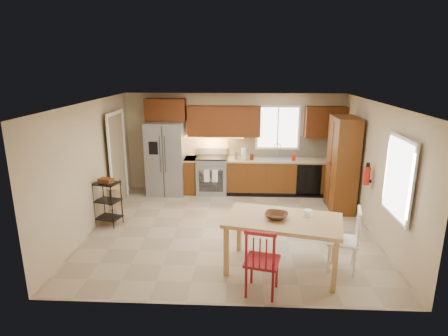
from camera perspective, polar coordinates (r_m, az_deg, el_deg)
floor at (r=7.61m, az=1.05°, el=-9.20°), size 5.50×5.50×0.00m
ceiling at (r=6.95m, az=1.15°, el=9.89°), size 5.50×5.00×0.02m
wall_back at (r=9.61m, az=1.54°, el=3.89°), size 5.50×0.02×2.50m
wall_front at (r=4.82m, az=0.20°, el=-8.06°), size 5.50×0.02×2.50m
wall_left at (r=7.76m, az=-19.66°, el=0.17°), size 0.02×5.00×2.50m
wall_right at (r=7.62m, az=22.25°, el=-0.35°), size 0.02×5.00×2.50m
refrigerator at (r=9.51m, az=-8.82°, el=1.49°), size 0.92×0.75×1.82m
range_stove at (r=9.52m, az=-1.85°, el=-1.12°), size 0.76×0.63×0.92m
base_cabinet_narrow at (r=9.60m, az=-5.11°, el=-1.10°), size 0.30×0.60×0.90m
base_cabinet_run at (r=9.57m, az=9.21°, el=-1.29°), size 2.92×0.60×0.90m
dishwasher at (r=9.38m, az=12.80°, el=-1.83°), size 0.60×0.02×0.78m
backsplash at (r=9.67m, az=9.21°, el=3.31°), size 2.92×0.03×0.55m
upper_over_fridge at (r=9.49m, az=-8.88°, el=8.77°), size 1.00×0.35×0.55m
upper_left_block at (r=9.35m, az=-0.00°, el=7.15°), size 1.80×0.35×0.75m
upper_right_block at (r=9.56m, az=15.25°, el=6.79°), size 1.00×0.35×0.75m
window_back at (r=9.56m, az=8.20°, el=6.11°), size 1.12×0.04×1.12m
sink at (r=9.44m, az=8.17°, el=1.11°), size 0.62×0.46×0.16m
undercab_glow at (r=9.41m, az=-1.84°, el=4.75°), size 1.60×0.30×0.01m
soap_bottle at (r=9.36m, az=10.58°, el=1.72°), size 0.09×0.09×0.19m
paper_towel at (r=9.31m, az=3.02°, el=2.18°), size 0.12×0.12×0.28m
canister_steel at (r=9.32m, az=1.79°, el=1.89°), size 0.11×0.11×0.18m
canister_wood at (r=9.30m, az=4.25°, el=1.70°), size 0.10×0.10×0.14m
pantry at (r=8.68m, az=17.59°, el=0.55°), size 0.50×0.95×2.10m
fire_extinguisher at (r=7.75m, az=20.95°, el=-1.11°), size 0.12×0.12×0.36m
window_right at (r=6.51m, az=25.09°, el=-1.40°), size 0.04×1.02×1.32m
doorway at (r=8.95m, az=-16.00°, el=1.12°), size 0.04×0.95×2.10m
dining_table at (r=6.10m, az=8.86°, el=-11.48°), size 1.95×1.37×0.86m
chair_red at (r=5.45m, az=5.85°, el=-13.75°), size 0.58×0.58×1.04m
chair_white at (r=6.28m, az=17.65°, el=-10.35°), size 0.58×0.58×1.04m
table_bowl at (r=5.90m, az=7.97°, el=-7.66°), size 0.43×0.43×0.09m
table_jar at (r=6.05m, az=12.61°, el=-6.94°), size 0.18×0.18×0.17m
bar_stool at (r=8.38m, az=-16.24°, el=-4.98°), size 0.40×0.40×0.67m
utility_cart at (r=7.97m, az=-17.28°, el=-5.11°), size 0.55×0.48×0.94m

